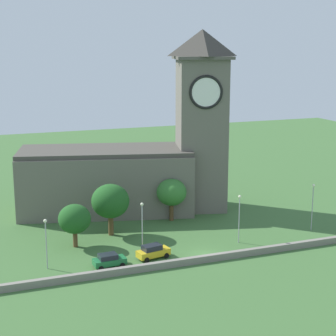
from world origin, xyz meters
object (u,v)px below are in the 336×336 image
(car_yellow, at_px, (153,251))
(streetlamp_west_mid, at_px, (142,220))
(streetlamp_central, at_px, (239,211))
(streetlamp_east_mid, at_px, (313,200))
(tree_by_tower, at_px, (110,201))
(tree_riverside_west, at_px, (172,192))
(streetlamp_west_end, at_px, (46,235))
(tree_churchyard, at_px, (75,219))
(church, at_px, (139,159))
(car_green, at_px, (109,260))

(car_yellow, bearing_deg, streetlamp_west_mid, 108.73)
(streetlamp_central, height_order, streetlamp_east_mid, streetlamp_east_mid)
(car_yellow, height_order, streetlamp_east_mid, streetlamp_east_mid)
(tree_by_tower, distance_m, tree_riverside_west, 11.36)
(streetlamp_west_end, xyz_separation_m, tree_by_tower, (10.82, 9.52, 0.76))
(car_yellow, height_order, tree_riverside_west, tree_riverside_west)
(streetlamp_west_mid, xyz_separation_m, tree_churchyard, (-7.90, 5.75, -0.71))
(tree_by_tower, bearing_deg, church, 53.97)
(streetlamp_west_end, bearing_deg, tree_churchyard, 52.95)
(streetlamp_east_mid, bearing_deg, car_green, -174.93)
(streetlamp_east_mid, xyz_separation_m, tree_churchyard, (-34.77, 5.70, -0.77))
(car_yellow, xyz_separation_m, streetlamp_east_mid, (26.14, 2.21, 3.84))
(tree_riverside_west, bearing_deg, tree_churchyard, -159.27)
(tree_churchyard, bearing_deg, car_green, -73.51)
(church, xyz_separation_m, streetlamp_east_mid, (20.93, -19.62, -3.95))
(tree_by_tower, bearing_deg, streetlamp_central, -30.93)
(tree_churchyard, relative_size, tree_riverside_west, 0.90)
(car_green, distance_m, streetlamp_east_mid, 32.61)
(streetlamp_central, bearing_deg, car_yellow, -174.29)
(car_green, xyz_separation_m, streetlamp_central, (19.44, 1.98, 3.80))
(streetlamp_east_mid, relative_size, tree_by_tower, 0.94)
(car_yellow, bearing_deg, streetlamp_central, 5.71)
(streetlamp_west_mid, height_order, tree_by_tower, tree_by_tower)
(car_yellow, distance_m, streetlamp_east_mid, 26.52)
(church, distance_m, tree_churchyard, 20.19)
(car_yellow, distance_m, tree_riverside_west, 16.83)
(car_green, bearing_deg, tree_by_tower, 73.69)
(streetlamp_central, relative_size, tree_churchyard, 1.14)
(streetlamp_west_end, relative_size, tree_riverside_west, 0.95)
(car_green, relative_size, streetlamp_west_mid, 0.59)
(tree_churchyard, bearing_deg, church, 45.16)
(streetlamp_west_mid, relative_size, streetlamp_central, 1.02)
(car_green, height_order, streetlamp_central, streetlamp_central)
(church, xyz_separation_m, tree_churchyard, (-13.84, -13.92, -4.72))
(streetlamp_west_end, xyz_separation_m, streetlamp_east_mid, (39.67, 0.78, 0.41))
(car_green, height_order, streetlamp_east_mid, streetlamp_east_mid)
(streetlamp_central, relative_size, tree_by_tower, 0.91)
(car_green, relative_size, tree_churchyard, 0.69)
(tree_churchyard, height_order, tree_riverside_west, tree_riverside_west)
(streetlamp_west_mid, relative_size, tree_churchyard, 1.17)
(car_green, xyz_separation_m, streetlamp_west_mid, (5.37, 2.80, 3.88))
(car_green, bearing_deg, car_yellow, 6.03)
(car_green, xyz_separation_m, streetlamp_west_end, (-7.43, 2.07, 3.53))
(church, xyz_separation_m, streetlamp_west_end, (-18.73, -20.40, -4.36))
(streetlamp_central, distance_m, tree_riverside_west, 13.93)
(tree_by_tower, bearing_deg, car_green, -106.31)
(streetlamp_west_mid, height_order, streetlamp_east_mid, streetlamp_east_mid)
(streetlamp_west_mid, height_order, tree_churchyard, streetlamp_west_mid)
(streetlamp_central, xyz_separation_m, tree_by_tower, (-16.05, 9.62, 0.49))
(tree_churchyard, bearing_deg, tree_by_tower, 27.15)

